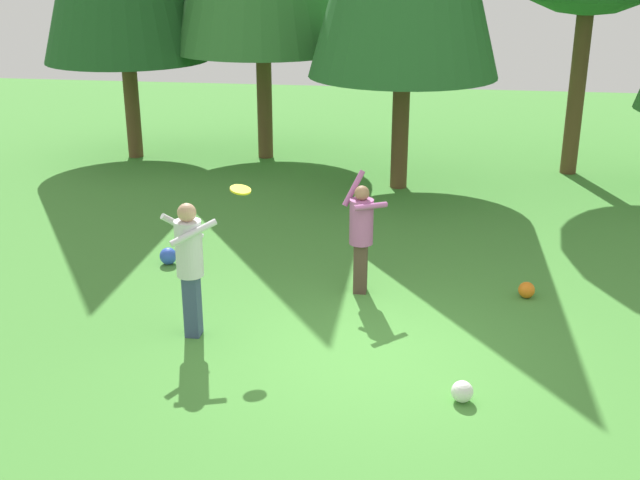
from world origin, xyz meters
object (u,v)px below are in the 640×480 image
frisbee (240,190)px  ball_blue (168,256)px  person_thrower (361,230)px  ball_orange (527,290)px  person_catcher (190,258)px  ball_white (462,392)px

frisbee → ball_blue: bearing=132.1°
frisbee → person_thrower: bearing=41.0°
frisbee → ball_orange: size_ratio=1.58×
person_catcher → ball_orange: size_ratio=7.56×
ball_white → frisbee: bearing=150.9°
person_thrower → frisbee: (-1.42, -1.23, 0.90)m
ball_orange → frisbee: bearing=-160.2°
person_catcher → person_thrower: bearing=2.5°
person_thrower → ball_orange: bearing=142.2°
ball_blue → ball_orange: 5.50m
ball_blue → ball_orange: ball_blue is taller
frisbee → ball_orange: (3.79, 1.36, -1.73)m
person_catcher → ball_blue: person_catcher is taller
person_thrower → ball_blue: person_thrower is taller
person_thrower → person_catcher: (-1.99, -1.67, 0.11)m
ball_white → ball_orange: (0.98, 2.93, -0.00)m
person_thrower → ball_white: 3.24m
person_thrower → ball_orange: 2.52m
person_catcher → ball_orange: bearing=-15.1°
person_catcher → ball_white: person_catcher is taller
ball_white → person_thrower: bearing=116.5°
frisbee → ball_orange: bearing=19.8°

